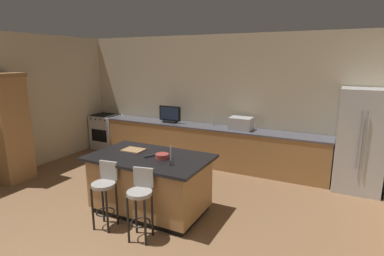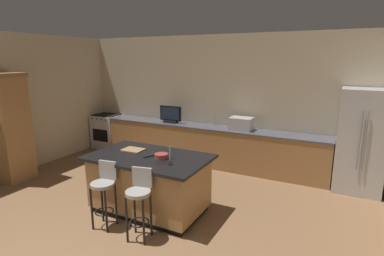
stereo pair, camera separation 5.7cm
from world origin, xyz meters
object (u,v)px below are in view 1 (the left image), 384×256
(range_oven, at_px, (107,131))
(cutting_board, at_px, (133,150))
(bar_stool_left, at_px, (105,189))
(tv_remote, at_px, (149,156))
(refrigerator, at_px, (360,141))
(cabinet_tower, at_px, (8,126))
(kitchen_island, at_px, (150,183))
(bar_stool_right, at_px, (141,198))
(fruit_bowl, at_px, (162,156))
(tv_monitor, at_px, (170,115))
(cell_phone, at_px, (172,163))
(microwave, at_px, (241,124))

(range_oven, bearing_deg, cutting_board, -40.72)
(bar_stool_left, xyz_separation_m, tv_remote, (0.32, 0.67, 0.36))
(refrigerator, relative_size, cabinet_tower, 0.89)
(kitchen_island, xyz_separation_m, bar_stool_right, (0.33, -0.71, 0.12))
(refrigerator, bearing_deg, fruit_bowl, -138.66)
(bar_stool_right, xyz_separation_m, tv_remote, (-0.32, 0.68, 0.35))
(kitchen_island, relative_size, bar_stool_left, 1.95)
(refrigerator, bearing_deg, tv_monitor, 179.98)
(fruit_bowl, xyz_separation_m, cell_phone, (0.25, -0.14, -0.03))
(kitchen_island, xyz_separation_m, microwave, (0.71, 2.47, 0.58))
(range_oven, xyz_separation_m, bar_stool_left, (2.82, -3.17, 0.12))
(microwave, relative_size, cell_phone, 3.20)
(bar_stool_right, distance_m, cutting_board, 1.17)
(tv_monitor, bearing_deg, cutting_board, -74.25)
(range_oven, height_order, cutting_board, cutting_board)
(bar_stool_right, bearing_deg, range_oven, 125.76)
(tv_remote, bearing_deg, kitchen_island, 147.16)
(cutting_board, bearing_deg, bar_stool_left, -82.99)
(fruit_bowl, relative_size, tv_remote, 1.23)
(kitchen_island, distance_m, range_oven, 3.99)
(kitchen_island, height_order, range_oven, range_oven)
(cabinet_tower, xyz_separation_m, microwave, (3.95, 2.64, -0.07))
(bar_stool_right, distance_m, tv_remote, 0.83)
(cabinet_tower, xyz_separation_m, bar_stool_left, (2.93, -0.53, -0.54))
(kitchen_island, distance_m, bar_stool_right, 0.79)
(range_oven, bearing_deg, tv_remote, -38.49)
(tv_remote, bearing_deg, cell_phone, 13.90)
(cell_phone, distance_m, cutting_board, 0.95)
(microwave, height_order, fruit_bowl, microwave)
(cabinet_tower, bearing_deg, cutting_board, 6.03)
(cutting_board, bearing_deg, fruit_bowl, -12.27)
(cabinet_tower, height_order, bar_stool_right, cabinet_tower)
(fruit_bowl, bearing_deg, microwave, 79.42)
(refrigerator, xyz_separation_m, cell_phone, (-2.51, -2.57, -0.02))
(fruit_bowl, distance_m, cutting_board, 0.67)
(bar_stool_left, relative_size, cutting_board, 2.80)
(kitchen_island, bearing_deg, tv_remote, -61.00)
(kitchen_island, bearing_deg, microwave, 74.07)
(range_oven, relative_size, cabinet_tower, 0.43)
(cell_phone, bearing_deg, kitchen_island, 133.94)
(kitchen_island, bearing_deg, bar_stool_right, -64.94)
(bar_stool_left, distance_m, tv_remote, 0.82)
(microwave, xyz_separation_m, cutting_board, (-1.12, -2.34, -0.11))
(tv_remote, bearing_deg, tv_monitor, 141.77)
(microwave, bearing_deg, cabinet_tower, -146.24)
(tv_remote, bearing_deg, range_oven, 169.67)
(bar_stool_left, bearing_deg, range_oven, 124.59)
(cutting_board, bearing_deg, microwave, 64.49)
(range_oven, bearing_deg, fruit_bowl, -36.36)
(kitchen_island, bearing_deg, range_oven, 141.67)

